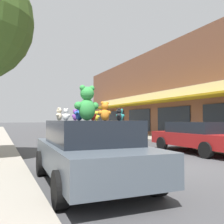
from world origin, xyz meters
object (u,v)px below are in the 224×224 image
object	(u,v)px
teddy_bear_yellow	(96,116)
teddy_bear_white	(66,115)
teddy_bear_red	(93,114)
plush_art_car	(90,150)
teddy_bear_orange	(105,111)
teddy_bear_blue	(79,112)
teddy_bear_giant	(87,104)
teddy_bear_black	(119,115)
teddy_bear_cream	(59,114)
parked_car_far_center	(197,136)
teddy_bear_teal	(120,115)
teddy_bear_purple	(75,115)

from	to	relation	value
teddy_bear_yellow	teddy_bear_white	size ratio (longest dim) A/B	0.87
teddy_bear_red	teddy_bear_white	size ratio (longest dim) A/B	1.00
plush_art_car	teddy_bear_orange	bearing A→B (deg)	-86.47
teddy_bear_yellow	teddy_bear_blue	distance (m)	0.84
teddy_bear_giant	teddy_bear_black	xyz separation A→B (m)	(0.40, -0.75, -0.25)
plush_art_car	teddy_bear_cream	bearing A→B (deg)	117.67
teddy_bear_black	teddy_bear_white	bearing A→B (deg)	-124.39
teddy_bear_yellow	parked_car_far_center	size ratio (longest dim) A/B	0.06
teddy_bear_teal	teddy_bear_purple	xyz separation A→B (m)	(-0.79, 0.89, 0.00)
teddy_bear_cream	teddy_bear_purple	xyz separation A→B (m)	(0.34, -0.27, -0.02)
teddy_bear_black	teddy_bear_teal	xyz separation A→B (m)	(0.36, 0.67, 0.01)
plush_art_car	teddy_bear_purple	bearing A→B (deg)	102.66
teddy_bear_blue	parked_car_far_center	world-z (taller)	teddy_bear_blue
teddy_bear_giant	parked_car_far_center	size ratio (longest dim) A/B	0.18
teddy_bear_black	teddy_bear_red	bearing A→B (deg)	-140.03
teddy_bear_white	teddy_bear_purple	bearing A→B (deg)	-97.28
teddy_bear_red	teddy_bear_white	world-z (taller)	same
teddy_bear_orange	parked_car_far_center	xyz separation A→B (m)	(5.92, 3.84, -0.86)
teddy_bear_black	teddy_bear_yellow	distance (m)	1.57
plush_art_car	teddy_bear_purple	size ratio (longest dim) A/B	15.34
teddy_bear_yellow	teddy_bear_white	distance (m)	0.89
plush_art_car	parked_car_far_center	bearing A→B (deg)	29.30
plush_art_car	teddy_bear_orange	world-z (taller)	teddy_bear_orange
teddy_bear_cream	teddy_bear_teal	bearing A→B (deg)	80.60
teddy_bear_white	teddy_bear_teal	bearing A→B (deg)	-168.88
teddy_bear_white	teddy_bear_purple	distance (m)	0.40
teddy_bear_cream	teddy_bear_black	world-z (taller)	teddy_bear_cream
teddy_bear_orange	teddy_bear_purple	world-z (taller)	teddy_bear_orange
teddy_bear_cream	teddy_bear_yellow	world-z (taller)	teddy_bear_cream
teddy_bear_blue	teddy_bear_orange	world-z (taller)	teddy_bear_blue
teddy_bear_teal	teddy_bear_purple	size ratio (longest dim) A/B	0.98
teddy_bear_white	parked_car_far_center	world-z (taller)	teddy_bear_white
teddy_bear_giant	teddy_bear_orange	size ratio (longest dim) A/B	2.08
teddy_bear_teal	parked_car_far_center	world-z (taller)	teddy_bear_teal
teddy_bear_cream	teddy_bear_orange	bearing A→B (deg)	51.67
teddy_bear_blue	teddy_bear_purple	bearing A→B (deg)	-136.93
teddy_bear_white	teddy_bear_orange	size ratio (longest dim) A/B	0.76
teddy_bear_giant	teddy_bear_yellow	xyz separation A→B (m)	(0.53, 0.82, -0.25)
teddy_bear_cream	teddy_bear_red	world-z (taller)	teddy_bear_cream
teddy_bear_yellow	teddy_bear_white	world-z (taller)	teddy_bear_white
teddy_bear_cream	teddy_bear_black	distance (m)	1.99
teddy_bear_white	teddy_bear_red	bearing A→B (deg)	-176.98
teddy_bear_giant	teddy_bear_red	world-z (taller)	teddy_bear_giant
teddy_bear_cream	teddy_bear_white	size ratio (longest dim) A/B	1.14
teddy_bear_giant	teddy_bear_teal	xyz separation A→B (m)	(0.76, -0.08, -0.24)
teddy_bear_giant	teddy_bear_orange	xyz separation A→B (m)	(0.12, -0.70, -0.19)
teddy_bear_purple	parked_car_far_center	bearing A→B (deg)	-105.59
teddy_bear_yellow	parked_car_far_center	world-z (taller)	teddy_bear_yellow
teddy_bear_yellow	plush_art_car	bearing A→B (deg)	73.73
teddy_bear_giant	teddy_bear_purple	xyz separation A→B (m)	(-0.03, 0.81, -0.24)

